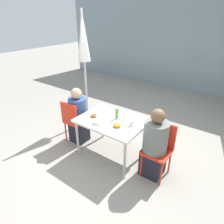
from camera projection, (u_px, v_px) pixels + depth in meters
ground_plane at (112, 154)px, 3.77m from camera, size 24.00×24.00×0.00m
building_facade at (194, 44)px, 6.26m from camera, size 10.00×0.20×3.00m
dining_table at (112, 123)px, 3.47m from camera, size 1.14×0.85×0.74m
chair_left at (74, 119)px, 3.92m from camera, size 0.41×0.41×0.89m
person_left at (78, 117)px, 3.95m from camera, size 0.34×0.34×1.15m
chair_right at (160, 145)px, 3.13m from camera, size 0.40×0.40×0.89m
person_right at (155, 146)px, 3.09m from camera, size 0.38×0.38×1.18m
closed_umbrella at (84, 46)px, 4.12m from camera, size 0.36×0.36×2.48m
plate_0 at (117, 126)px, 3.20m from camera, size 0.24×0.24×0.07m
plate_1 at (94, 116)px, 3.50m from camera, size 0.21×0.21×0.06m
bottle at (117, 113)px, 3.44m from camera, size 0.06×0.06×0.21m
drinking_cup at (132, 123)px, 3.24m from camera, size 0.08×0.08×0.10m
salad_bowl at (98, 122)px, 3.32m from camera, size 0.18×0.18×0.06m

